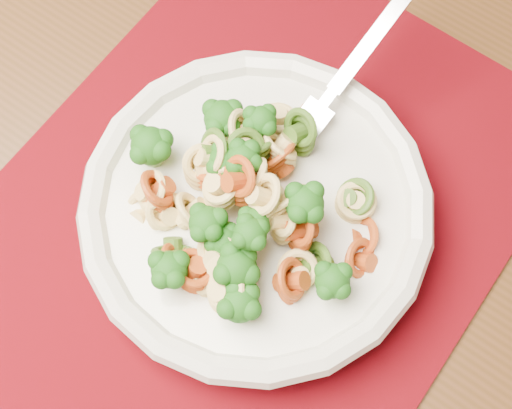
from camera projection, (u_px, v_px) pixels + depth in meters
dining_table at (153, 236)px, 0.62m from camera, size 1.53×1.18×0.70m
placemat at (248, 215)px, 0.53m from camera, size 0.51×0.44×0.00m
pasta_bowl at (256, 210)px, 0.50m from camera, size 0.25×0.25×0.05m
pasta_broccoli_heap at (256, 201)px, 0.48m from camera, size 0.21×0.21×0.06m
fork at (312, 119)px, 0.50m from camera, size 0.18×0.06×0.08m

